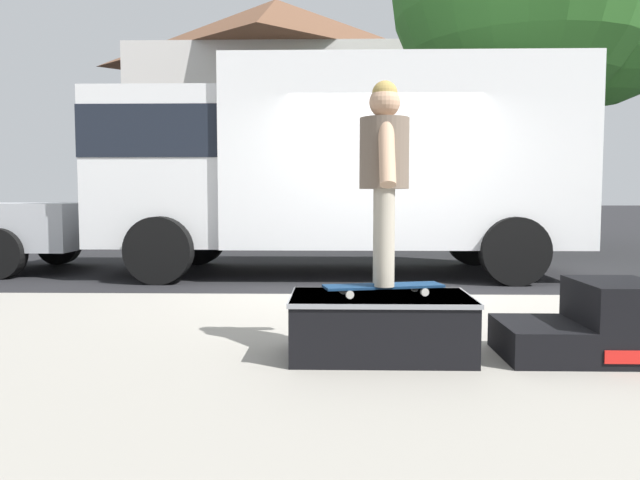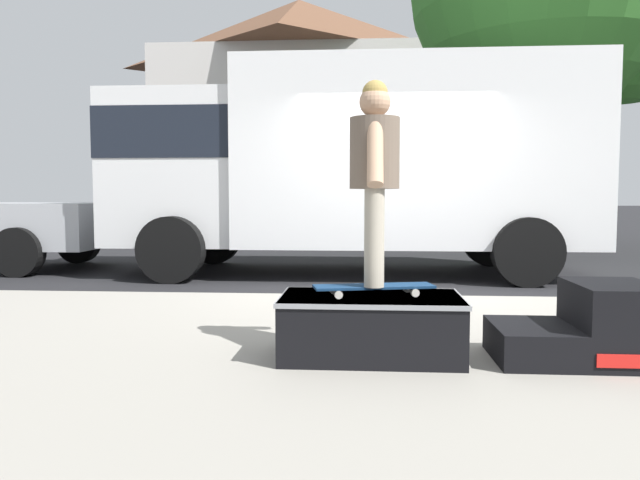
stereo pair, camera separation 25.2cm
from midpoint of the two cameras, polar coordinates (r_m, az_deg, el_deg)
name	(u,v)px [view 1 (the left image)]	position (r m, az deg, el deg)	size (l,w,h in m)	color
ground_plane	(392,298)	(7.03, 5.77, -5.42)	(140.00, 140.00, 0.00)	black
sidewalk_slab	(435,365)	(4.10, 9.03, -11.56)	(50.00, 5.00, 0.12)	gray
skate_box	(380,324)	(4.00, 3.90, -7.87)	(1.18, 0.69, 0.40)	black
kicker_ramp	(592,326)	(4.28, 22.74, -7.48)	(0.99, 0.66, 0.50)	black
skateboard	(383,287)	(3.96, 4.16, -4.40)	(0.80, 0.37, 0.07)	navy
skater_kid	(384,166)	(3.92, 4.22, 6.98)	(0.32, 0.67, 1.31)	#B7AD99
box_truck	(334,160)	(9.13, 0.54, 7.50)	(6.91, 2.63, 3.05)	white
house_behind	(276,113)	(23.01, -4.48, 11.82)	(9.54, 8.23, 8.40)	silver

